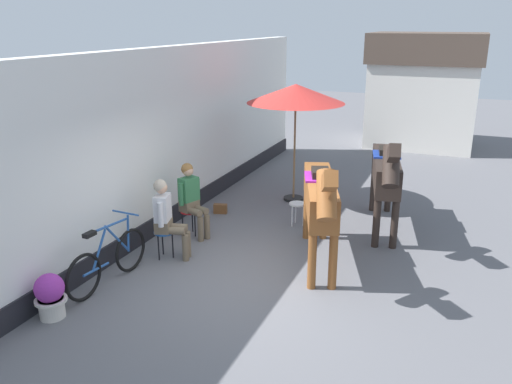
# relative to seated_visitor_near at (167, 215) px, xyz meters

# --- Properties ---
(ground_plane) EXTENTS (40.00, 40.00, 0.00)m
(ground_plane) POSITION_rel_seated_visitor_near_xyz_m (1.63, 2.72, -0.78)
(ground_plane) COLOR slate
(pub_facade_wall) EXTENTS (0.34, 14.00, 3.40)m
(pub_facade_wall) POSITION_rel_seated_visitor_near_xyz_m (-0.92, 1.22, 0.76)
(pub_facade_wall) COLOR white
(pub_facade_wall) RESTS_ON ground_plane
(distant_cottage) EXTENTS (3.40, 2.60, 3.50)m
(distant_cottage) POSITION_rel_seated_visitor_near_xyz_m (3.03, 10.47, 1.02)
(distant_cottage) COLOR silver
(distant_cottage) RESTS_ON ground_plane
(seated_visitor_near) EXTENTS (0.61, 0.48, 1.39)m
(seated_visitor_near) POSITION_rel_seated_visitor_near_xyz_m (0.00, 0.00, 0.00)
(seated_visitor_near) COLOR #194C99
(seated_visitor_near) RESTS_ON ground_plane
(seated_visitor_far) EXTENTS (0.61, 0.49, 1.39)m
(seated_visitor_far) POSITION_rel_seated_visitor_near_xyz_m (-0.10, 1.02, 0.00)
(seated_visitor_far) COLOR red
(seated_visitor_far) RESTS_ON ground_plane
(saddled_horse_near) EXTENTS (1.25, 2.87, 2.06)m
(saddled_horse_near) POSITION_rel_seated_visitor_near_xyz_m (2.42, 0.73, 0.38)
(saddled_horse_near) COLOR brown
(saddled_horse_near) RESTS_ON ground_plane
(saddled_horse_far) EXTENTS (0.90, 2.96, 2.06)m
(saddled_horse_far) POSITION_rel_seated_visitor_near_xyz_m (3.15, 2.66, 0.38)
(saddled_horse_far) COLOR #2D231E
(saddled_horse_far) RESTS_ON ground_plane
(flower_planter_near) EXTENTS (0.43, 0.43, 0.64)m
(flower_planter_near) POSITION_rel_seated_visitor_near_xyz_m (-0.47, -2.25, -0.44)
(flower_planter_near) COLOR beige
(flower_planter_near) RESTS_ON ground_plane
(leaning_bicycle) EXTENTS (0.50, 1.76, 1.02)m
(leaning_bicycle) POSITION_rel_seated_visitor_near_xyz_m (-0.34, -1.16, -0.38)
(leaning_bicycle) COLOR black
(leaning_bicycle) RESTS_ON ground_plane
(cafe_parasol) EXTENTS (2.10, 2.10, 2.58)m
(cafe_parasol) POSITION_rel_seated_visitor_near_xyz_m (1.00, 3.71, 1.59)
(cafe_parasol) COLOR black
(cafe_parasol) RESTS_ON ground_plane
(spare_stool_white) EXTENTS (0.32, 0.32, 0.46)m
(spare_stool_white) POSITION_rel_seated_visitor_near_xyz_m (1.55, 2.26, -0.38)
(spare_stool_white) COLOR white
(spare_stool_white) RESTS_ON ground_plane
(satchel_bag) EXTENTS (0.30, 0.19, 0.20)m
(satchel_bag) POSITION_rel_seated_visitor_near_xyz_m (-0.14, 2.30, -0.68)
(satchel_bag) COLOR brown
(satchel_bag) RESTS_ON ground_plane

